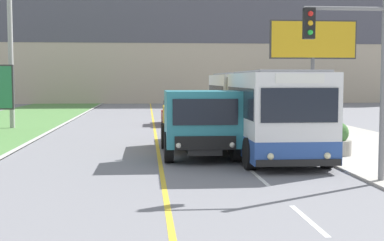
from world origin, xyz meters
TOP-DOWN VIEW (x-y plane):
  - apartment_block_background at (0.00, 64.70)m, footprint 80.00×8.04m
  - city_bus at (3.96, 18.39)m, footprint 2.74×11.63m
  - dump_truck at (1.43, 16.49)m, footprint 2.57×6.37m
  - car_distant at (1.41, 30.85)m, footprint 1.80×4.30m
  - utility_pole_far at (-8.14, 28.96)m, footprint 1.80×0.28m
  - traffic_light_mast at (5.15, 11.36)m, footprint 2.28×0.32m
  - billboard_large at (9.77, 29.87)m, footprint 5.40×0.24m
  - planter_round_near at (6.39, 16.14)m, footprint 0.98×0.98m
  - planter_round_second at (6.54, 19.84)m, footprint 0.94×0.94m
  - planter_round_third at (6.60, 23.53)m, footprint 0.97×0.97m
  - planter_round_far at (6.61, 27.23)m, footprint 1.01×1.01m

SIDE VIEW (x-z plane):
  - planter_round_third at x=6.60m, z-range 0.01..1.18m
  - planter_round_far at x=6.61m, z-range 0.01..1.19m
  - planter_round_near at x=6.39m, z-range 0.01..1.21m
  - planter_round_second at x=6.54m, z-range 0.01..1.21m
  - car_distant at x=1.41m, z-range -0.04..1.41m
  - dump_truck at x=1.43m, z-range 0.02..2.43m
  - city_bus at x=3.96m, z-range 0.02..3.11m
  - traffic_light_mast at x=5.15m, z-range 0.72..5.77m
  - billboard_large at x=9.77m, z-range 1.78..8.21m
  - utility_pole_far at x=-8.14m, z-range 0.06..11.59m
  - apartment_block_background at x=0.00m, z-range 0.00..20.30m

